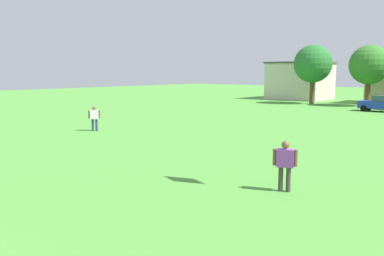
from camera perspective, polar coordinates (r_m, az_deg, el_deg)
The scene contains 7 objects.
ground_plane at distance 32.16m, azimuth 22.42°, elevation -0.07°, with size 160.00×160.00×0.00m, color #4C9338.
adult_bystander at distance 14.40m, azimuth 12.88°, elevation -4.60°, with size 0.79×0.53×1.78m.
bystander_near_trees at distance 29.22m, azimuth -13.50°, elevation 1.60°, with size 0.62×0.63×1.74m.
parked_car_blue_0 at distance 46.56m, azimuth 25.07°, elevation 3.13°, with size 4.30×2.02×1.68m.
tree_far_left at distance 54.88m, azimuth 16.57°, elevation 8.59°, with size 4.84×4.84×7.55m.
tree_left at distance 53.23m, azimuth 23.55°, elevation 8.09°, with size 4.66×4.66×7.26m.
house_left at distance 63.82m, azimuth 14.88°, elevation 6.44°, with size 8.35×7.70×5.56m.
Camera 1 is at (9.36, -0.49, 4.12)m, focal length 38.12 mm.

